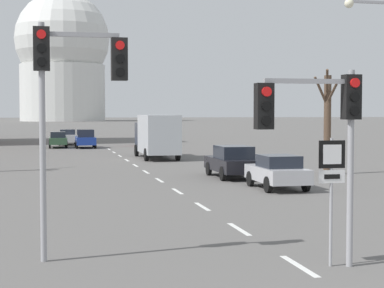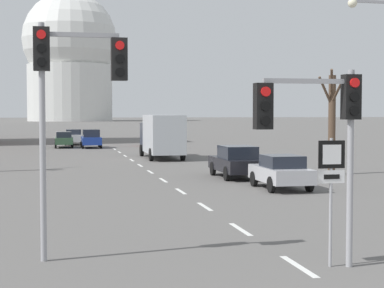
# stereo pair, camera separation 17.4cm
# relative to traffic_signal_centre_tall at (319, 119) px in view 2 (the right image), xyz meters

# --- Properties ---
(lane_stripe_0) EXTENTS (0.16, 2.00, 0.01)m
(lane_stripe_0) POSITION_rel_traffic_signal_centre_tall_xyz_m (-0.34, 0.25, -3.20)
(lane_stripe_0) COLOR silver
(lane_stripe_0) RESTS_ON ground_plane
(lane_stripe_1) EXTENTS (0.16, 2.00, 0.01)m
(lane_stripe_1) POSITION_rel_traffic_signal_centre_tall_xyz_m (-0.34, 4.75, -3.20)
(lane_stripe_1) COLOR silver
(lane_stripe_1) RESTS_ON ground_plane
(lane_stripe_2) EXTENTS (0.16, 2.00, 0.01)m
(lane_stripe_2) POSITION_rel_traffic_signal_centre_tall_xyz_m (-0.34, 9.25, -3.20)
(lane_stripe_2) COLOR silver
(lane_stripe_2) RESTS_ON ground_plane
(lane_stripe_3) EXTENTS (0.16, 2.00, 0.01)m
(lane_stripe_3) POSITION_rel_traffic_signal_centre_tall_xyz_m (-0.34, 13.75, -3.20)
(lane_stripe_3) COLOR silver
(lane_stripe_3) RESTS_ON ground_plane
(lane_stripe_4) EXTENTS (0.16, 2.00, 0.01)m
(lane_stripe_4) POSITION_rel_traffic_signal_centre_tall_xyz_m (-0.34, 18.25, -3.20)
(lane_stripe_4) COLOR silver
(lane_stripe_4) RESTS_ON ground_plane
(lane_stripe_5) EXTENTS (0.16, 2.00, 0.01)m
(lane_stripe_5) POSITION_rel_traffic_signal_centre_tall_xyz_m (-0.34, 22.75, -3.20)
(lane_stripe_5) COLOR silver
(lane_stripe_5) RESTS_ON ground_plane
(lane_stripe_6) EXTENTS (0.16, 2.00, 0.01)m
(lane_stripe_6) POSITION_rel_traffic_signal_centre_tall_xyz_m (-0.34, 27.25, -3.20)
(lane_stripe_6) COLOR silver
(lane_stripe_6) RESTS_ON ground_plane
(lane_stripe_7) EXTENTS (0.16, 2.00, 0.01)m
(lane_stripe_7) POSITION_rel_traffic_signal_centre_tall_xyz_m (-0.34, 31.75, -3.20)
(lane_stripe_7) COLOR silver
(lane_stripe_7) RESTS_ON ground_plane
(lane_stripe_8) EXTENTS (0.16, 2.00, 0.01)m
(lane_stripe_8) POSITION_rel_traffic_signal_centre_tall_xyz_m (-0.34, 36.25, -3.20)
(lane_stripe_8) COLOR silver
(lane_stripe_8) RESTS_ON ground_plane
(lane_stripe_9) EXTENTS (0.16, 2.00, 0.01)m
(lane_stripe_9) POSITION_rel_traffic_signal_centre_tall_xyz_m (-0.34, 40.75, -3.20)
(lane_stripe_9) COLOR silver
(lane_stripe_9) RESTS_ON ground_plane
(lane_stripe_10) EXTENTS (0.16, 2.00, 0.01)m
(lane_stripe_10) POSITION_rel_traffic_signal_centre_tall_xyz_m (-0.34, 45.25, -3.20)
(lane_stripe_10) COLOR silver
(lane_stripe_10) RESTS_ON ground_plane
(traffic_signal_centre_tall) EXTENTS (2.33, 0.34, 4.25)m
(traffic_signal_centre_tall) POSITION_rel_traffic_signal_centre_tall_xyz_m (0.00, 0.00, 0.00)
(traffic_signal_centre_tall) COLOR #9E9EA3
(traffic_signal_centre_tall) RESTS_ON ground_plane
(traffic_signal_near_left) EXTENTS (2.07, 0.34, 5.32)m
(traffic_signal_near_left) POSITION_rel_traffic_signal_centre_tall_xyz_m (-5.17, 1.91, 0.83)
(traffic_signal_near_left) COLOR #9E9EA3
(traffic_signal_near_left) RESTS_ON ground_plane
(route_sign_post) EXTENTS (0.60, 0.08, 2.79)m
(route_sign_post) POSITION_rel_traffic_signal_centre_tall_xyz_m (0.32, 0.09, -1.30)
(route_sign_post) COLOR #9E9EA3
(route_sign_post) RESTS_ON ground_plane
(sedan_near_left) EXTENTS (1.75, 3.87, 1.74)m
(sedan_near_left) POSITION_rel_traffic_signal_centre_tall_xyz_m (3.84, 50.34, -2.34)
(sedan_near_left) COLOR maroon
(sedan_near_left) RESTS_ON ground_plane
(sedan_near_right) EXTENTS (1.70, 4.24, 1.51)m
(sedan_near_right) POSITION_rel_traffic_signal_centre_tall_xyz_m (-4.79, 48.97, -2.42)
(sedan_near_right) COLOR #2D4C33
(sedan_near_right) RESTS_ON ground_plane
(sedan_mid_centre) EXTENTS (1.96, 4.52, 1.64)m
(sedan_mid_centre) POSITION_rel_traffic_signal_centre_tall_xyz_m (3.52, 18.67, -2.37)
(sedan_mid_centre) COLOR black
(sedan_mid_centre) RESTS_ON ground_plane
(sedan_far_left) EXTENTS (1.84, 4.15, 1.74)m
(sedan_far_left) POSITION_rel_traffic_signal_centre_tall_xyz_m (-2.29, 47.91, -2.34)
(sedan_far_left) COLOR navy
(sedan_far_left) RESTS_ON ground_plane
(sedan_far_right) EXTENTS (1.86, 3.86, 1.49)m
(sedan_far_right) POSITION_rel_traffic_signal_centre_tall_xyz_m (4.08, 13.61, -2.43)
(sedan_far_right) COLOR #B7B7BC
(sedan_far_right) RESTS_ON ground_plane
(sedan_distant_centre) EXTENTS (1.82, 4.40, 1.60)m
(sedan_distant_centre) POSITION_rel_traffic_signal_centre_tall_xyz_m (-3.78, 54.11, -2.38)
(sedan_distant_centre) COLOR silver
(sedan_distant_centre) RESTS_ON ground_plane
(delivery_truck) EXTENTS (2.44, 7.20, 3.14)m
(delivery_truck) POSITION_rel_traffic_signal_centre_tall_xyz_m (1.97, 32.89, -1.51)
(delivery_truck) COLOR #333842
(delivery_truck) RESTS_ON ground_plane
(bare_tree_right_near) EXTENTS (1.16, 1.68, 5.60)m
(bare_tree_right_near) POSITION_rel_traffic_signal_centre_tall_xyz_m (8.89, 19.10, -0.35)
(bare_tree_right_near) COLOR brown
(bare_tree_right_near) RESTS_ON ground_plane
(capitol_dome) EXTENTS (35.30, 35.30, 49.87)m
(capitol_dome) POSITION_rel_traffic_signal_centre_tall_xyz_m (-0.34, 234.97, 21.08)
(capitol_dome) COLOR silver
(capitol_dome) RESTS_ON ground_plane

